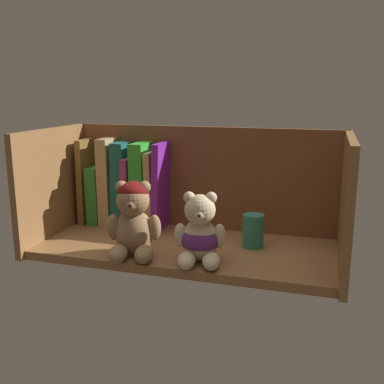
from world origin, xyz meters
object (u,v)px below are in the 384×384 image
object	(u,v)px
book_0	(89,180)
book_7	(164,185)
book_1	(100,194)
pillar_candle	(253,231)
book_4	(134,191)
book_5	(145,184)
teddy_bear_smaller	(200,235)
book_3	(123,183)
teddy_bear_larger	(133,221)
book_6	(156,189)
book_2	(111,181)

from	to	relation	value
book_0	book_7	xyz separation A→B (cm)	(21.63, -0.00, -0.06)
book_0	book_1	size ratio (longest dim) A/B	1.47
book_7	pillar_candle	world-z (taller)	book_7
book_4	book_7	xyz separation A→B (cm)	(8.46, 0.00, 2.07)
book_5	teddy_bear_smaller	distance (cm)	29.99
book_7	book_3	bearing A→B (deg)	180.00
book_4	teddy_bear_smaller	distance (cm)	32.01
book_3	teddy_bear_larger	world-z (taller)	book_3
book_3	teddy_bear_larger	bearing A→B (deg)	-60.13
book_6	pillar_candle	size ratio (longest dim) A/B	2.63
book_2	book_6	size ratio (longest dim) A/B	1.14
teddy_bear_larger	book_1	bearing A→B (deg)	132.45
book_5	teddy_bear_smaller	xyz separation A→B (cm)	(20.93, -20.83, -5.26)
book_6	teddy_bear_larger	distance (cm)	21.66
teddy_bear_larger	book_4	bearing A→B (deg)	113.45
book_2	pillar_candle	bearing A→B (deg)	-11.91
book_3	book_6	distance (cm)	9.32
book_5	book_2	bearing A→B (deg)	-180.00
book_6	book_5	bearing A→B (deg)	180.00
book_0	teddy_bear_larger	world-z (taller)	book_0
book_5	book_7	bearing A→B (deg)	-0.00
book_1	pillar_candle	world-z (taller)	book_1
book_0	book_3	bearing A→B (deg)	-0.00
book_4	book_6	bearing A→B (deg)	-0.00
book_3	pillar_candle	xyz separation A→B (cm)	(36.35, -8.44, -7.27)
book_4	teddy_bear_smaller	size ratio (longest dim) A/B	1.23
book_0	teddy_bear_smaller	size ratio (longest dim) A/B	1.51
book_7	pillar_candle	size ratio (longest dim) A/B	2.94
book_5	book_6	xyz separation A→B (cm)	(3.12, -0.00, -1.07)
book_4	teddy_bear_larger	distance (cm)	23.30
book_2	book_3	bearing A→B (deg)	0.00
book_1	book_2	distance (cm)	5.28
teddy_bear_larger	teddy_bear_smaller	xyz separation A→B (cm)	(14.82, 0.51, -1.92)
teddy_bear_smaller	book_2	bearing A→B (deg)	145.87
book_7	pillar_candle	bearing A→B (deg)	-18.72
book_3	book_4	world-z (taller)	book_3
book_0	teddy_bear_smaller	world-z (taller)	book_0
book_7	teddy_bear_smaller	bearing A→B (deg)	-53.13
book_4	book_5	xyz separation A→B (cm)	(3.15, 0.00, 1.96)
teddy_bear_larger	book_5	bearing A→B (deg)	105.98
book_5	pillar_candle	xyz separation A→B (cm)	(30.21, -8.44, -7.34)
book_5	teddy_bear_smaller	size ratio (longest dim) A/B	1.49
book_3	teddy_bear_smaller	distance (cm)	34.55
book_3	book_5	bearing A→B (deg)	0.00
book_6	book_7	distance (cm)	2.49
pillar_candle	book_7	bearing A→B (deg)	161.28
book_6	book_3	bearing A→B (deg)	180.00
book_7	book_4	bearing A→B (deg)	180.00
book_0	pillar_candle	bearing A→B (deg)	-10.28
book_2	book_3	world-z (taller)	book_2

